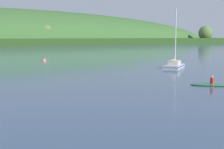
# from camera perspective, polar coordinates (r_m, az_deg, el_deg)

# --- Properties ---
(sailboat_far_left) EXTENTS (6.01, 5.08, 9.09)m
(sailboat_far_left) POSITION_cam_1_polar(r_m,az_deg,el_deg) (47.77, 10.66, 1.31)
(sailboat_far_left) COLOR #ADB2BC
(sailboat_far_left) RESTS_ON ground
(canoe_with_paddler) EXTENTS (3.13, 3.16, 1.02)m
(canoe_with_paddler) POSITION_cam_1_polar(r_m,az_deg,el_deg) (30.75, 16.60, -1.67)
(canoe_with_paddler) COLOR #33663D
(canoe_with_paddler) RESTS_ON ground
(mooring_buoy_off_fishing_boat) EXTENTS (0.78, 0.78, 0.86)m
(mooring_buoy_off_fishing_boat) POSITION_cam_1_polar(r_m,az_deg,el_deg) (61.84, -11.45, 2.30)
(mooring_buoy_off_fishing_boat) COLOR #E06675
(mooring_buoy_off_fishing_boat) RESTS_ON ground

